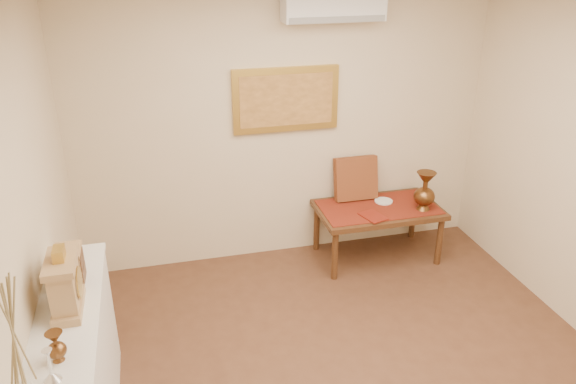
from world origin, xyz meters
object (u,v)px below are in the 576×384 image
object	(u,v)px
mantel_clock	(65,284)
low_table	(378,213)
white_vase	(19,360)
wooden_chest	(70,266)
brass_urn_tall	(425,187)

from	to	relation	value
mantel_clock	low_table	distance (m)	3.20
white_vase	low_table	size ratio (longest dim) A/B	0.89
wooden_chest	low_table	distance (m)	3.05
white_vase	wooden_chest	distance (m)	1.43
brass_urn_tall	mantel_clock	distance (m)	3.42
white_vase	wooden_chest	world-z (taller)	white_vase
wooden_chest	low_table	size ratio (longest dim) A/B	0.20
wooden_chest	low_table	bearing A→B (deg)	26.98
white_vase	mantel_clock	xyz separation A→B (m)	(0.00, 1.08, -0.36)
white_vase	wooden_chest	size ratio (longest dim) A/B	4.37
white_vase	brass_urn_tall	bearing A→B (deg)	40.06
wooden_chest	brass_urn_tall	bearing A→B (deg)	21.43
white_vase	brass_urn_tall	world-z (taller)	white_vase
white_vase	low_table	xyz separation A→B (m)	(2.66, 2.73, -1.03)
white_vase	mantel_clock	world-z (taller)	white_vase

